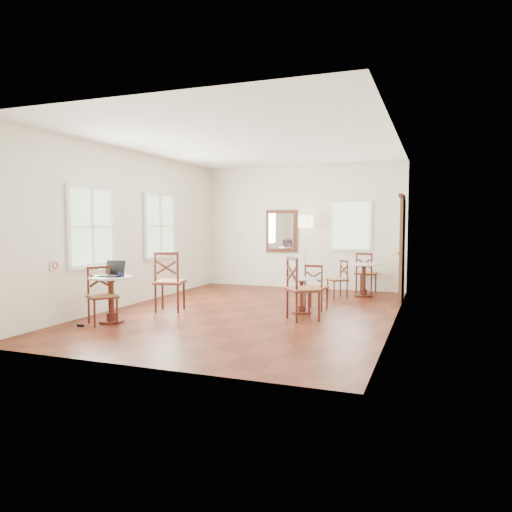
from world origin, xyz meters
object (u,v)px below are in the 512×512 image
at_px(chair_back_b, 338,279).
at_px(chair_mid_a, 316,287).
at_px(chair_mid_b, 301,289).
at_px(laptop, 113,272).
at_px(cafe_table_near, 111,294).
at_px(chair_back_a, 366,273).
at_px(floor_lamp, 306,227).
at_px(chair_near_b, 102,295).
at_px(navy_mug, 121,275).
at_px(cafe_table_mid, 301,291).
at_px(chair_near_a, 169,281).
at_px(power_adapter, 81,325).
at_px(mouse, 105,275).
at_px(cafe_table_back, 364,276).
at_px(water_glass, 102,273).

bearing_deg(chair_back_b, chair_mid_a, -42.39).
height_order(chair_mid_b, laptop, chair_mid_b).
bearing_deg(cafe_table_near, chair_mid_a, 38.93).
distance_m(chair_mid_b, chair_back_a, 3.57).
height_order(chair_back_a, floor_lamp, floor_lamp).
relative_size(chair_near_b, navy_mug, 9.15).
bearing_deg(cafe_table_mid, chair_back_a, 75.89).
relative_size(chair_mid_b, chair_back_a, 1.13).
relative_size(chair_near_a, laptop, 3.01).
height_order(chair_back_a, power_adapter, chair_back_a).
xyz_separation_m(cafe_table_near, floor_lamp, (1.99, 4.76, 1.06)).
bearing_deg(power_adapter, chair_near_a, 69.24).
height_order(cafe_table_near, laptop, laptop).
distance_m(chair_near_a, laptop, 1.24).
bearing_deg(floor_lamp, cafe_table_mid, -76.66).
xyz_separation_m(cafe_table_near, mouse, (-0.12, 0.02, 0.30)).
bearing_deg(cafe_table_back, power_adapter, -128.50).
relative_size(cafe_table_mid, floor_lamp, 0.35).
relative_size(chair_near_a, navy_mug, 10.86).
height_order(cafe_table_mid, chair_back_b, chair_back_b).
bearing_deg(floor_lamp, mouse, -113.95).
bearing_deg(laptop, floor_lamp, 64.47).
bearing_deg(chair_near_b, laptop, 18.24).
bearing_deg(chair_near_b, cafe_table_back, -2.35).
bearing_deg(laptop, navy_mug, -15.80).
height_order(chair_near_b, water_glass, chair_near_b).
xyz_separation_m(chair_mid_a, laptop, (-2.83, -2.23, 0.39)).
distance_m(chair_back_a, power_adapter, 6.39).
bearing_deg(chair_near_a, mouse, 53.97).
distance_m(chair_back_a, chair_back_b, 1.07).
relative_size(chair_near_a, chair_back_a, 1.18).
distance_m(chair_mid_a, mouse, 3.74).
distance_m(chair_back_b, power_adapter, 5.35).
relative_size(laptop, mouse, 3.90).
height_order(chair_near_a, chair_back_b, chair_near_a).
bearing_deg(mouse, chair_near_b, -57.77).
distance_m(cafe_table_mid, chair_mid_a, 0.45).
height_order(chair_mid_b, navy_mug, chair_mid_b).
distance_m(chair_near_a, floor_lamp, 4.02).
height_order(chair_near_a, mouse, chair_near_a).
bearing_deg(chair_mid_a, cafe_table_mid, 74.76).
distance_m(cafe_table_back, chair_near_b, 5.60).
bearing_deg(cafe_table_back, cafe_table_near, -129.16).
relative_size(chair_near_a, chair_near_b, 1.19).
relative_size(chair_back_a, chair_back_b, 1.14).
height_order(cafe_table_mid, chair_near_a, chair_near_a).
xyz_separation_m(chair_back_a, chair_back_b, (-0.45, -0.97, -0.06)).
xyz_separation_m(cafe_table_near, power_adapter, (-0.26, -0.43, -0.44)).
height_order(cafe_table_back, navy_mug, navy_mug).
relative_size(chair_mid_a, chair_back_b, 1.04).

